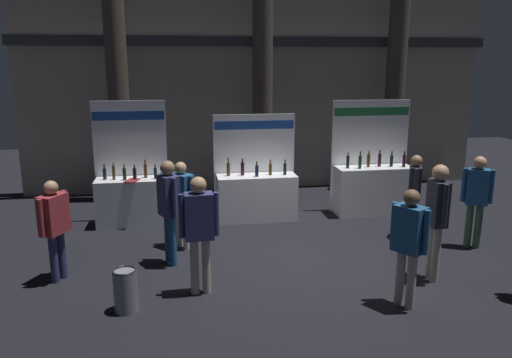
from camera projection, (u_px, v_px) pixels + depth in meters
name	position (u px, v px, depth m)	size (l,w,h in m)	color
ground_plane	(303.00, 256.00, 8.68)	(24.00, 24.00, 0.00)	black
hall_colonnade	(259.00, 59.00, 12.51)	(11.82, 1.09, 6.83)	gray
exhibitor_booth_0	(132.00, 195.00, 10.25)	(1.48, 0.74, 2.52)	white
exhibitor_booth_1	(256.00, 193.00, 10.59)	(1.74, 0.66, 2.21)	white
exhibitor_booth_2	(373.00, 185.00, 11.00)	(1.75, 0.66, 2.47)	white
trash_bin	(126.00, 290.00, 6.71)	(0.32, 0.32, 0.60)	slate
visitor_0	(169.00, 203.00, 8.10)	(0.38, 0.48, 1.76)	navy
visitor_1	(182.00, 197.00, 8.86)	(0.47, 0.48, 1.58)	silver
visitor_2	(54.00, 221.00, 7.52)	(0.43, 0.55, 1.58)	navy
visitor_3	(477.00, 194.00, 8.87)	(0.48, 0.37, 1.68)	#33563D
visitor_5	(409.00, 237.00, 6.68)	(0.43, 0.49, 1.67)	#ADA393
visitor_6	(199.00, 224.00, 7.06)	(0.57, 0.28, 1.75)	#ADA393
visitor_7	(437.00, 212.00, 7.51)	(0.24, 0.52, 1.82)	#ADA393
visitor_8	(414.00, 190.00, 9.40)	(0.32, 0.47, 1.60)	#33563D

